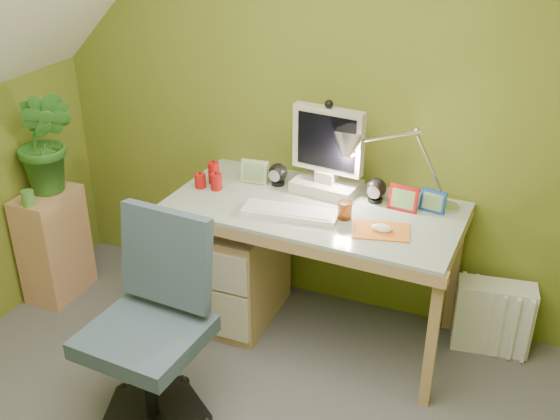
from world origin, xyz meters
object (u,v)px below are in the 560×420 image
at_px(monitor, 328,144).
at_px(side_ledge, 54,245).
at_px(radiator, 493,317).
at_px(task_chair, 144,333).
at_px(desk, 313,271).
at_px(desk_lamp, 416,149).
at_px(potted_plant, 46,142).

height_order(monitor, side_ledge, monitor).
bearing_deg(radiator, task_chair, -148.53).
height_order(desk, desk_lamp, desk_lamp).
distance_m(monitor, task_chair, 1.31).
xyz_separation_m(potted_plant, task_chair, (1.06, -0.75, -0.47)).
distance_m(monitor, desk_lamp, 0.45).
distance_m(desk_lamp, potted_plant, 2.01).
height_order(desk, task_chair, task_chair).
distance_m(monitor, radiator, 1.27).
xyz_separation_m(monitor, task_chair, (-0.46, -1.09, -0.55)).
height_order(side_ledge, task_chair, task_chair).
distance_m(task_chair, radiator, 1.83).
relative_size(task_chair, radiator, 2.54).
relative_size(monitor, potted_plant, 0.89).
distance_m(desk, desk_lamp, 0.85).
bearing_deg(potted_plant, side_ledge, -117.95).
bearing_deg(desk, task_chair, -114.12).
height_order(task_chair, radiator, task_chair).
height_order(potted_plant, radiator, potted_plant).
relative_size(monitor, desk_lamp, 0.87).
relative_size(monitor, task_chair, 0.54).
bearing_deg(desk_lamp, radiator, -2.45).
xyz_separation_m(side_ledge, potted_plant, (0.03, 0.05, 0.64)).
bearing_deg(desk_lamp, desk, -166.57).
relative_size(desk_lamp, radiator, 1.56).
xyz_separation_m(side_ledge, task_chair, (1.09, -0.70, 0.17)).
relative_size(desk_lamp, side_ledge, 0.92).
relative_size(side_ledge, radiator, 1.68).
xyz_separation_m(desk_lamp, radiator, (0.48, 0.05, -0.90)).
relative_size(monitor, side_ledge, 0.81).
bearing_deg(desk_lamp, task_chair, -138.06).
xyz_separation_m(desk_lamp, task_chair, (-0.91, -1.09, -0.59)).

